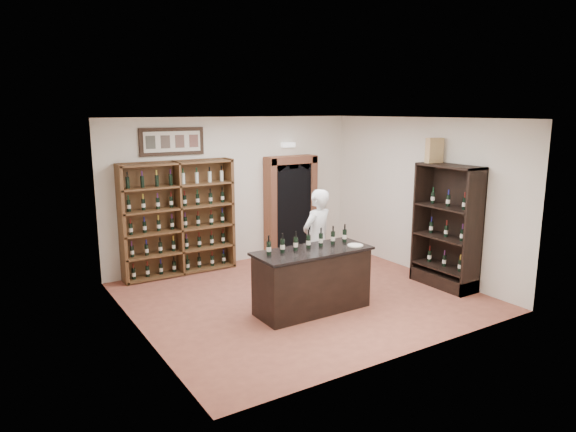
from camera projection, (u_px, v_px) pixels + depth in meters
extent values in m
plane|color=#9C533E|center=(302.00, 296.00, 8.78)|extent=(5.50, 5.50, 0.00)
plane|color=white|center=(303.00, 118.00, 8.17)|extent=(5.50, 5.50, 0.00)
cube|color=silver|center=(235.00, 191.00, 10.55)|extent=(5.50, 0.04, 3.00)
cube|color=silver|center=(136.00, 231.00, 7.05)|extent=(0.04, 5.00, 3.00)
cube|color=silver|center=(420.00, 196.00, 9.91)|extent=(0.04, 5.00, 3.00)
cube|color=brown|center=(175.00, 217.00, 9.93)|extent=(2.20, 0.02, 2.20)
cube|color=brown|center=(122.00, 225.00, 9.22)|extent=(0.06, 0.38, 2.20)
cube|color=brown|center=(230.00, 213.00, 10.34)|extent=(0.06, 0.38, 2.20)
cube|color=brown|center=(179.00, 219.00, 9.78)|extent=(0.04, 0.38, 2.20)
cube|color=brown|center=(181.00, 272.00, 10.00)|extent=(2.18, 0.38, 0.04)
cube|color=brown|center=(180.00, 251.00, 9.91)|extent=(2.18, 0.38, 0.04)
cube|color=brown|center=(179.00, 229.00, 9.83)|extent=(2.18, 0.38, 0.03)
cube|color=brown|center=(178.00, 208.00, 9.74)|extent=(2.18, 0.38, 0.04)
cube|color=brown|center=(177.00, 186.00, 9.65)|extent=(2.18, 0.38, 0.04)
cube|color=brown|center=(176.00, 163.00, 9.57)|extent=(2.18, 0.38, 0.04)
cube|color=black|center=(172.00, 142.00, 9.64)|extent=(1.25, 0.04, 0.52)
cube|color=black|center=(290.00, 207.00, 11.16)|extent=(0.97, 0.29, 2.05)
cube|color=#A45C3F|center=(270.00, 209.00, 10.87)|extent=(0.14, 0.35, 2.15)
cube|color=#A45C3F|center=(310.00, 204.00, 11.40)|extent=(0.14, 0.35, 2.15)
cube|color=#A45C3F|center=(291.00, 160.00, 10.93)|extent=(1.15, 0.35, 0.16)
cube|color=white|center=(288.00, 145.00, 10.95)|extent=(0.30, 0.10, 0.10)
cube|color=black|center=(312.00, 282.00, 8.09)|extent=(1.80, 0.70, 0.94)
cube|color=black|center=(312.00, 251.00, 7.98)|extent=(1.88, 0.78, 0.04)
cylinder|color=black|center=(269.00, 248.00, 7.68)|extent=(0.07, 0.07, 0.21)
cylinder|color=beige|center=(269.00, 249.00, 7.68)|extent=(0.07, 0.07, 0.07)
cylinder|color=black|center=(269.00, 238.00, 7.65)|extent=(0.03, 0.03, 0.09)
cylinder|color=black|center=(282.00, 246.00, 7.80)|extent=(0.07, 0.07, 0.21)
cylinder|color=beige|center=(282.00, 247.00, 7.80)|extent=(0.07, 0.07, 0.07)
cylinder|color=black|center=(282.00, 236.00, 7.77)|extent=(0.03, 0.03, 0.09)
cylinder|color=black|center=(296.00, 244.00, 7.93)|extent=(0.07, 0.07, 0.21)
cylinder|color=beige|center=(296.00, 245.00, 7.93)|extent=(0.07, 0.07, 0.07)
cylinder|color=black|center=(296.00, 234.00, 7.90)|extent=(0.03, 0.03, 0.09)
cylinder|color=black|center=(308.00, 242.00, 8.05)|extent=(0.07, 0.07, 0.21)
cylinder|color=beige|center=(308.00, 243.00, 8.05)|extent=(0.07, 0.07, 0.07)
cylinder|color=black|center=(309.00, 232.00, 8.02)|extent=(0.03, 0.03, 0.09)
cylinder|color=black|center=(321.00, 240.00, 8.18)|extent=(0.07, 0.07, 0.21)
cylinder|color=beige|center=(321.00, 241.00, 8.18)|extent=(0.07, 0.07, 0.07)
cylinder|color=black|center=(321.00, 230.00, 8.15)|extent=(0.03, 0.03, 0.09)
cylinder|color=black|center=(333.00, 238.00, 8.30)|extent=(0.07, 0.07, 0.21)
cylinder|color=beige|center=(333.00, 239.00, 8.30)|extent=(0.07, 0.07, 0.07)
cylinder|color=black|center=(333.00, 229.00, 8.27)|extent=(0.03, 0.03, 0.09)
cylinder|color=black|center=(345.00, 236.00, 8.43)|extent=(0.07, 0.07, 0.21)
cylinder|color=beige|center=(345.00, 237.00, 8.43)|extent=(0.07, 0.07, 0.07)
cylinder|color=black|center=(345.00, 227.00, 8.40)|extent=(0.03, 0.03, 0.09)
cube|color=black|center=(455.00, 225.00, 9.23)|extent=(0.02, 1.20, 2.20)
cube|color=black|center=(474.00, 233.00, 8.63)|extent=(0.48, 0.04, 2.20)
cube|color=black|center=(422.00, 221.00, 9.59)|extent=(0.48, 0.04, 2.20)
cube|color=black|center=(450.00, 166.00, 8.89)|extent=(0.48, 1.20, 0.04)
cube|color=black|center=(443.00, 279.00, 9.31)|extent=(0.48, 1.20, 0.24)
cube|color=black|center=(444.00, 267.00, 9.26)|extent=(0.48, 1.16, 0.03)
cube|color=black|center=(446.00, 237.00, 9.15)|extent=(0.48, 1.16, 0.03)
cube|color=black|center=(448.00, 207.00, 9.04)|extent=(0.48, 1.16, 0.03)
imported|color=silver|center=(317.00, 240.00, 9.01)|extent=(0.74, 0.58, 1.79)
cylinder|color=beige|center=(355.00, 245.00, 8.19)|extent=(0.25, 0.25, 0.02)
cube|color=tan|center=(434.00, 150.00, 9.19)|extent=(0.33, 0.17, 0.44)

